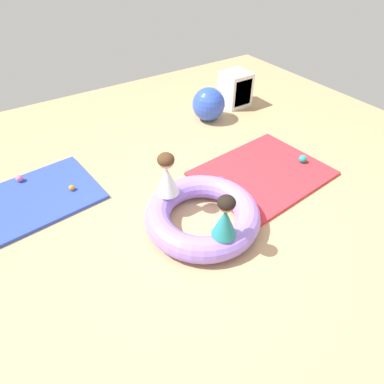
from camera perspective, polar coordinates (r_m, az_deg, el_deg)
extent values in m
plane|color=tan|center=(3.65, 3.04, -4.08)|extent=(8.00, 8.00, 0.00)
cube|color=#2D47B7|center=(4.24, -27.55, -1.79)|extent=(1.78, 1.21, 0.04)
cube|color=red|center=(4.30, 12.17, 3.17)|extent=(1.68, 1.37, 0.04)
torus|color=#9975EA|center=(3.46, 1.83, -4.02)|extent=(1.22, 1.22, 0.27)
cone|color=white|center=(3.44, -4.36, 2.12)|extent=(0.33, 0.33, 0.33)
sphere|color=#DBAD89|center=(3.30, -4.57, 5.41)|extent=(0.16, 0.16, 0.16)
ellipsoid|color=#472D19|center=(3.29, -4.59, 5.65)|extent=(0.18, 0.18, 0.14)
cone|color=teal|center=(3.00, 5.72, -5.27)|extent=(0.32, 0.32, 0.31)
sphere|color=#936647|center=(2.84, 6.01, -2.09)|extent=(0.15, 0.15, 0.15)
ellipsoid|color=black|center=(2.83, 6.04, -1.86)|extent=(0.17, 0.17, 0.13)
sphere|color=blue|center=(4.03, 5.13, 2.21)|extent=(0.07, 0.07, 0.07)
sphere|color=pink|center=(4.54, -27.88, 2.10)|extent=(0.09, 0.09, 0.09)
sphere|color=teal|center=(4.58, 18.75, 5.48)|extent=(0.10, 0.10, 0.10)
sphere|color=orange|center=(4.15, -20.24, 0.70)|extent=(0.07, 0.07, 0.07)
sphere|color=blue|center=(5.38, 2.90, 15.03)|extent=(0.52, 0.52, 0.52)
cube|color=silver|center=(5.93, 7.52, 17.42)|extent=(0.44, 0.44, 0.56)
cube|color=#2D2D33|center=(5.85, 8.30, 17.01)|extent=(0.34, 0.20, 0.44)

